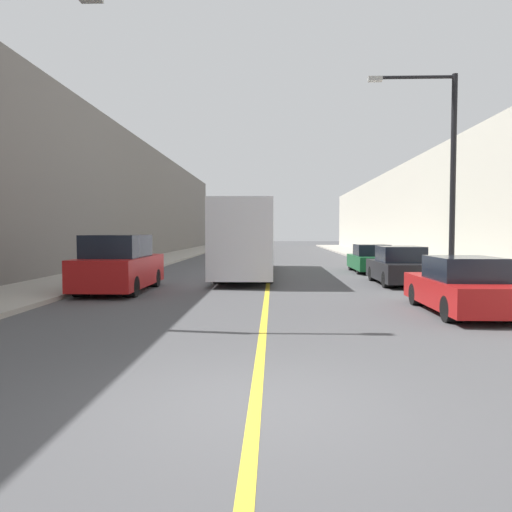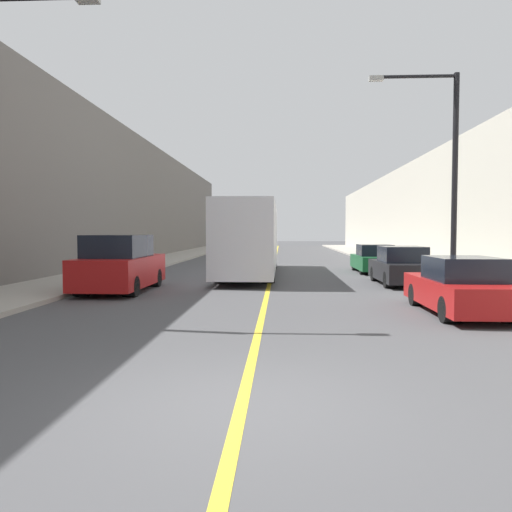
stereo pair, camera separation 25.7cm
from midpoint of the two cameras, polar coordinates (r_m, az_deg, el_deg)
ground_plane at (r=6.26m, az=-1.35°, el=-16.84°), size 200.00×200.00×0.00m
sidewalk_left at (r=36.89m, az=-10.98°, el=-0.37°), size 3.31×72.00×0.14m
sidewalk_right at (r=36.74m, az=13.98°, el=-0.41°), size 3.31×72.00×0.14m
building_row_left at (r=37.90m, az=-16.47°, el=6.30°), size 4.00×72.00×8.92m
building_row_right at (r=37.63m, az=19.52°, el=4.84°), size 4.00×72.00×7.04m
road_center_line at (r=35.95m, az=1.47°, el=-0.50°), size 0.16×72.00×0.01m
bus at (r=24.11m, az=-1.20°, el=2.10°), size 2.43×12.66×3.36m
parked_suv_left at (r=18.02m, az=-15.76°, el=-1.06°), size 2.03×4.80×1.98m
car_right_near at (r=13.79m, az=21.94°, el=-3.38°), size 1.76×4.38×1.46m
car_right_mid at (r=20.49m, az=15.70°, el=-1.24°), size 1.80×4.26×1.52m
car_right_far at (r=26.16m, az=12.71°, el=-0.41°), size 1.80×4.24×1.44m
street_lamp_right at (r=19.19m, az=20.38°, el=9.82°), size 3.15×0.24×7.51m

